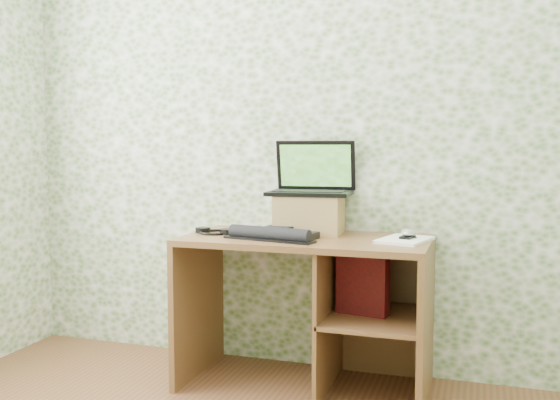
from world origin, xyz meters
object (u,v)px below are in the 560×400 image
(riser, at_px, (310,214))
(keyboard, at_px, (273,234))
(desk, at_px, (322,291))
(notepad, at_px, (404,240))
(laptop, at_px, (312,182))

(riser, xyz_separation_m, keyboard, (-0.12, -0.23, -0.08))
(desk, bearing_deg, keyboard, -151.35)
(desk, distance_m, riser, 0.40)
(keyboard, bearing_deg, notepad, 21.62)
(desk, height_order, riser, riser)
(laptop, distance_m, keyboard, 0.39)
(riser, xyz_separation_m, notepad, (0.50, -0.12, -0.09))
(desk, relative_size, notepad, 4.18)
(riser, relative_size, notepad, 1.14)
(desk, xyz_separation_m, laptop, (-0.10, 0.16, 0.53))
(desk, bearing_deg, notepad, -0.99)
(riser, bearing_deg, keyboard, -116.94)
(laptop, relative_size, keyboard, 0.93)
(laptop, bearing_deg, desk, -62.91)
(desk, distance_m, laptop, 0.56)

